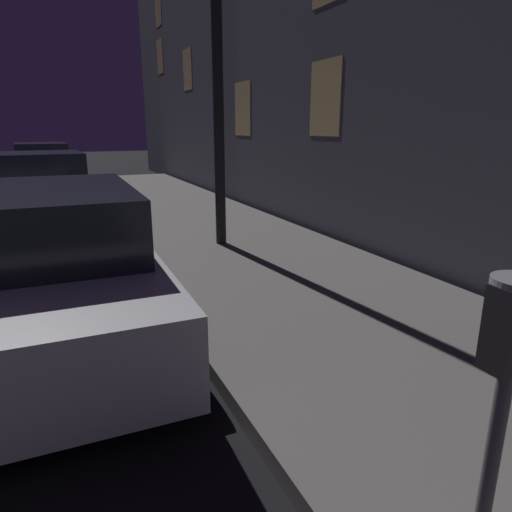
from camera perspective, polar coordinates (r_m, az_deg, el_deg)
The scene contains 5 objects.
parking_meter at distance 1.80m, azimuth 29.12°, elevation -12.15°, with size 0.19×0.19×1.32m.
car_white at distance 4.65m, azimuth -25.50°, elevation -0.98°, with size 2.21×4.45×1.43m.
car_blue at distance 10.91m, azimuth -25.29°, elevation 7.91°, with size 2.27×4.18×1.43m.
car_silver at distance 17.22m, azimuth -25.25°, elevation 10.34°, with size 2.14×4.42×1.43m.
building_far at distance 17.95m, azimuth 0.15°, elevation 24.52°, with size 6.15×11.21×9.24m.
Camera 1 is at (3.02, -0.18, 1.94)m, focal length 31.76 mm.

